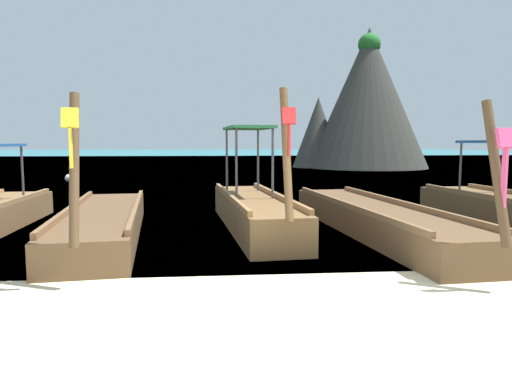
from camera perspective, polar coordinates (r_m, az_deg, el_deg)
ground at (r=5.16m, az=3.49°, el=-14.36°), size 120.00×120.00×0.00m
sea_water at (r=66.28m, az=-4.42°, el=4.42°), size 120.00×120.00×0.00m
longtail_boat_yellow_ribbon at (r=9.48m, az=-17.81°, el=-3.56°), size 1.96×6.38×2.44m
longtail_boat_red_ribbon at (r=9.88m, az=-0.30°, el=-2.20°), size 1.57×5.85×2.62m
longtail_boat_pink_ribbon at (r=9.70m, az=14.13°, el=-3.18°), size 1.84×7.30×2.33m
karst_rock at (r=35.00m, az=12.83°, el=10.61°), size 9.44×8.46×9.80m
mooring_buoy_near at (r=22.98m, az=-21.59°, el=1.55°), size 0.36×0.36×0.36m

